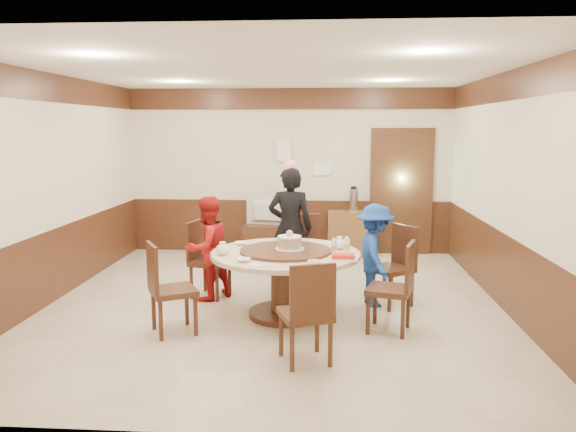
# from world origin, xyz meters

# --- Properties ---
(room) EXTENTS (6.00, 6.04, 2.84)m
(room) POSITION_xyz_m (0.01, 0.01, 1.08)
(room) COLOR beige
(room) RESTS_ON ground
(banquet_table) EXTENTS (1.69, 1.69, 0.78)m
(banquet_table) POSITION_xyz_m (0.18, -0.44, 0.53)
(banquet_table) COLOR #402214
(banquet_table) RESTS_ON ground
(chair_0) EXTENTS (0.62, 0.61, 0.97)m
(chair_0) POSITION_xyz_m (1.44, 0.05, 0.30)
(chair_0) COLOR #402214
(chair_0) RESTS_ON ground
(chair_1) EXTENTS (0.49, 0.50, 0.97)m
(chair_1) POSITION_xyz_m (0.37, 0.81, 0.30)
(chair_1) COLOR #402214
(chair_1) RESTS_ON ground
(chair_2) EXTENTS (0.55, 0.54, 0.97)m
(chair_2) POSITION_xyz_m (-0.86, 0.26, 0.30)
(chair_2) COLOR #402214
(chair_2) RESTS_ON ground
(chair_3) EXTENTS (0.60, 0.60, 0.97)m
(chair_3) POSITION_xyz_m (-0.98, -1.06, 0.30)
(chair_3) COLOR #402214
(chair_3) RESTS_ON ground
(chair_4) EXTENTS (0.56, 0.57, 0.97)m
(chair_4) POSITION_xyz_m (0.45, -1.72, 0.30)
(chair_4) COLOR #402214
(chair_4) RESTS_ON ground
(chair_5) EXTENTS (0.55, 0.55, 0.97)m
(chair_5) POSITION_xyz_m (1.32, -0.86, 0.30)
(chair_5) COLOR #402214
(chair_5) RESTS_ON ground
(person_standing) EXTENTS (0.61, 0.41, 1.63)m
(person_standing) POSITION_xyz_m (0.15, 0.76, 0.82)
(person_standing) COLOR black
(person_standing) RESTS_ON ground
(person_red) EXTENTS (0.78, 0.80, 1.31)m
(person_red) POSITION_xyz_m (-0.85, 0.14, 0.65)
(person_red) COLOR #A91716
(person_red) RESTS_ON ground
(person_blue) EXTENTS (0.58, 0.86, 1.24)m
(person_blue) POSITION_xyz_m (1.22, 0.04, 0.62)
(person_blue) COLOR navy
(person_blue) RESTS_ON ground
(birthday_cake) EXTENTS (0.33, 0.33, 0.22)m
(birthday_cake) POSITION_xyz_m (0.22, -0.42, 0.86)
(birthday_cake) COLOR white
(birthday_cake) RESTS_ON banquet_table
(teapot_left) EXTENTS (0.17, 0.15, 0.13)m
(teapot_left) POSITION_xyz_m (-0.51, -0.63, 0.81)
(teapot_left) COLOR white
(teapot_left) RESTS_ON banquet_table
(teapot_right) EXTENTS (0.17, 0.15, 0.13)m
(teapot_right) POSITION_xyz_m (0.79, -0.24, 0.81)
(teapot_right) COLOR white
(teapot_right) RESTS_ON banquet_table
(bowl_0) EXTENTS (0.15, 0.15, 0.04)m
(bowl_0) POSITION_xyz_m (-0.39, -0.09, 0.77)
(bowl_0) COLOR white
(bowl_0) RESTS_ON banquet_table
(bowl_1) EXTENTS (0.14, 0.14, 0.04)m
(bowl_1) POSITION_xyz_m (0.51, -1.02, 0.77)
(bowl_1) COLOR white
(bowl_1) RESTS_ON banquet_table
(bowl_2) EXTENTS (0.15, 0.15, 0.04)m
(bowl_2) POSITION_xyz_m (-0.23, -0.93, 0.77)
(bowl_2) COLOR white
(bowl_2) RESTS_ON banquet_table
(bowl_3) EXTENTS (0.12, 0.12, 0.04)m
(bowl_3) POSITION_xyz_m (0.84, -0.63, 0.77)
(bowl_3) COLOR white
(bowl_3) RESTS_ON banquet_table
(saucer_near) EXTENTS (0.18, 0.18, 0.01)m
(saucer_near) POSITION_xyz_m (-0.07, -1.09, 0.76)
(saucer_near) COLOR white
(saucer_near) RESTS_ON banquet_table
(saucer_far) EXTENTS (0.18, 0.18, 0.01)m
(saucer_far) POSITION_xyz_m (0.63, 0.06, 0.76)
(saucer_far) COLOR white
(saucer_far) RESTS_ON banquet_table
(shrimp_platter) EXTENTS (0.30, 0.20, 0.06)m
(shrimp_platter) POSITION_xyz_m (0.81, -0.78, 0.78)
(shrimp_platter) COLOR white
(shrimp_platter) RESTS_ON banquet_table
(bottle_0) EXTENTS (0.06, 0.06, 0.16)m
(bottle_0) POSITION_xyz_m (0.72, -0.51, 0.83)
(bottle_0) COLOR silver
(bottle_0) RESTS_ON banquet_table
(bottle_1) EXTENTS (0.06, 0.06, 0.16)m
(bottle_1) POSITION_xyz_m (0.87, -0.40, 0.83)
(bottle_1) COLOR silver
(bottle_1) RESTS_ON banquet_table
(tv_stand) EXTENTS (0.85, 0.45, 0.50)m
(tv_stand) POSITION_xyz_m (-0.36, 2.75, 0.25)
(tv_stand) COLOR #402214
(tv_stand) RESTS_ON ground
(television) EXTENTS (0.81, 0.25, 0.46)m
(television) POSITION_xyz_m (-0.36, 2.75, 0.73)
(television) COLOR gray
(television) RESTS_ON tv_stand
(side_cabinet) EXTENTS (0.80, 0.40, 0.75)m
(side_cabinet) POSITION_xyz_m (1.07, 2.78, 0.38)
(side_cabinet) COLOR brown
(side_cabinet) RESTS_ON ground
(thermos) EXTENTS (0.15, 0.15, 0.38)m
(thermos) POSITION_xyz_m (1.09, 2.78, 0.94)
(thermos) COLOR silver
(thermos) RESTS_ON side_cabinet
(notice_left) EXTENTS (0.25, 0.00, 0.35)m
(notice_left) POSITION_xyz_m (-0.10, 2.96, 1.75)
(notice_left) COLOR white
(notice_left) RESTS_ON room
(notice_right) EXTENTS (0.30, 0.00, 0.22)m
(notice_right) POSITION_xyz_m (0.55, 2.96, 1.45)
(notice_right) COLOR white
(notice_right) RESTS_ON room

